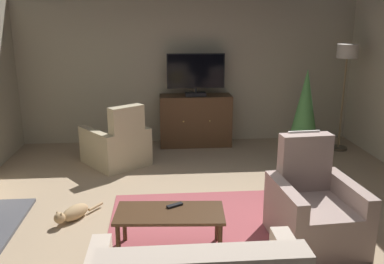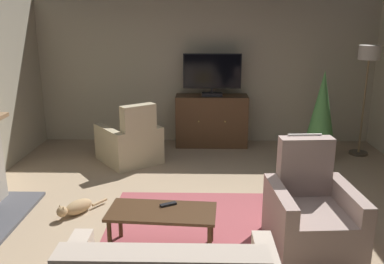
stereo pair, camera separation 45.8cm
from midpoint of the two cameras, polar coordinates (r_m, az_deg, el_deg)
name	(u,v)px [view 1 (the left image)]	position (r m, az deg, el deg)	size (l,w,h in m)	color
ground_plane	(210,227)	(4.75, -0.26, -13.16)	(6.77, 7.36, 0.04)	tan
wall_back	(188,70)	(7.65, -2.29, 8.70)	(6.77, 0.10, 2.71)	#B2A88E
rug_central	(207,227)	(4.70, -0.72, -13.14)	(2.20, 1.85, 0.01)	#9E474C
tv_cabinet	(195,122)	(7.47, -1.27, 1.45)	(1.30, 0.50, 0.93)	#352315
television	(196,74)	(7.26, -1.29, 8.14)	(1.02, 0.20, 0.75)	black
coffee_table	(170,216)	(4.11, -6.38, -11.72)	(1.10, 0.56, 0.44)	#422B19
tv_remote	(175,205)	(4.19, -5.61, -10.22)	(0.17, 0.05, 0.02)	black
armchair_facing_sofa	(117,146)	(6.65, -12.37, -1.90)	(1.19, 1.21, 1.00)	tan
armchair_beside_cabinet	(314,210)	(4.43, 13.78, -10.64)	(0.87, 0.95, 1.10)	#A3897F
potted_plant_small_fern_corner	(305,110)	(6.90, 13.69, 3.01)	(0.46, 0.46, 1.49)	#3D4C5B
cat	(73,213)	(5.07, -18.81, -10.71)	(0.48, 0.55, 0.19)	tan
floor_lamp	(346,65)	(7.42, 19.10, 8.77)	(0.35, 0.35, 1.85)	#4C4233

